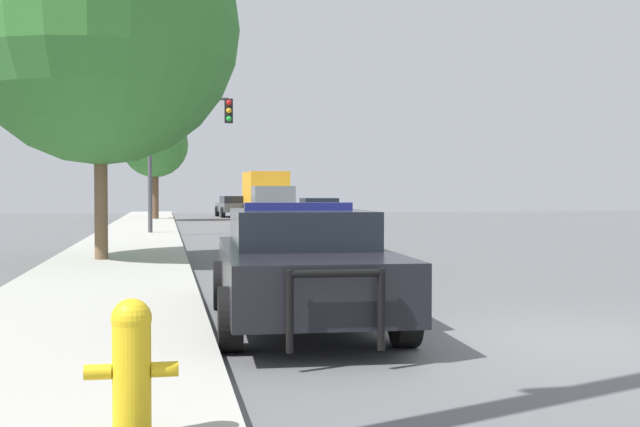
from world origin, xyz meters
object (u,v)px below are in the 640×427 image
car_background_distant (233,206)px  tree_sidewalk_far (155,145)px  fire_hydrant (132,365)px  police_car (300,263)px  traffic_light (183,135)px  car_background_oncoming (319,212)px  box_truck (267,193)px  tree_sidewalk_near (100,25)px

car_background_distant → tree_sidewalk_far: bearing=-130.7°
fire_hydrant → tree_sidewalk_far: tree_sidewalk_far is taller
police_car → fire_hydrant: bearing=71.6°
traffic_light → car_background_oncoming: size_ratio=1.17×
police_car → car_background_oncoming: police_car is taller
car_background_oncoming → tree_sidewalk_far: 13.06m
box_truck → car_background_distant: bearing=-65.6°
tree_sidewalk_near → traffic_light: bearing=80.2°
car_background_oncoming → box_truck: 12.93m
traffic_light → car_background_distant: bearing=80.7°
police_car → tree_sidewalk_near: tree_sidewalk_near is taller
fire_hydrant → car_background_oncoming: bearing=77.1°
car_background_oncoming → tree_sidewalk_near: bearing=67.3°
police_car → car_background_distant: size_ratio=1.07×
police_car → traffic_light: (-0.93, 20.47, 2.95)m
car_background_oncoming → tree_sidewalk_near: (-8.27, -17.57, 4.51)m
traffic_light → tree_sidewalk_near: tree_sidewalk_near is taller
box_truck → tree_sidewalk_near: (-7.49, -30.45, 3.71)m
tree_sidewalk_far → car_background_oncoming: bearing=-53.7°
police_car → tree_sidewalk_near: bearing=-68.5°
fire_hydrant → box_truck: (6.31, 43.78, 0.96)m
fire_hydrant → police_car: bearing=69.0°
traffic_light → police_car: bearing=-87.4°
police_car → tree_sidewalk_near: (-2.97, 8.63, 4.50)m
traffic_light → car_background_oncoming: 8.97m
fire_hydrant → tree_sidewalk_far: size_ratio=0.14×
box_truck → car_background_oncoming: bearing=92.7°
tree_sidewalk_far → tree_sidewalk_near: bearing=-91.7°
box_truck → traffic_light: bearing=72.9°
box_truck → tree_sidewalk_far: (-6.66, -2.75, 2.74)m
car_background_oncoming → tree_sidewalk_far: tree_sidewalk_far is taller
tree_sidewalk_far → traffic_light: bearing=-85.6°
fire_hydrant → car_background_oncoming: size_ratio=0.19×
car_background_oncoming → box_truck: box_truck is taller
traffic_light → tree_sidewalk_near: bearing=-99.8°
fire_hydrant → car_background_oncoming: car_background_oncoming is taller
tree_sidewalk_near → box_truck: bearing=76.2°
police_car → box_truck: (4.51, 39.08, 0.79)m
police_car → car_background_distant: (2.75, 42.83, -0.01)m
fire_hydrant → traffic_light: (0.87, 25.16, 3.12)m
fire_hydrant → traffic_light: size_ratio=0.17×
police_car → tree_sidewalk_near: 10.18m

